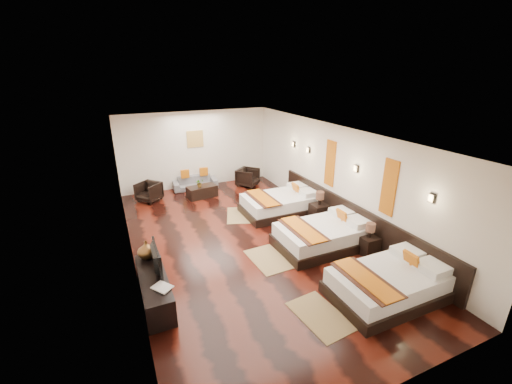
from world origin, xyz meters
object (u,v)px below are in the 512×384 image
sofa (195,183)px  coffee_table (202,192)px  nightstand_b (319,210)px  tv_console (154,288)px  bed_near (389,283)px  tv (153,259)px  bed_far (281,203)px  bed_mid (324,235)px  figurine (147,249)px  armchair_left (149,192)px  book (157,291)px  armchair_right (248,177)px  table_plant (200,183)px  nightstand_a (368,243)px

sofa → coffee_table: 0.94m
nightstand_b → tv_console: size_ratio=0.50×
nightstand_b → tv_console: 5.23m
bed_near → tv: tv is taller
bed_far → tv: (-4.15, -2.49, 0.51)m
bed_mid → figurine: bearing=175.9°
sofa → armchair_left: size_ratio=2.28×
book → figurine: bearing=90.0°
armchair_right → table_plant: bearing=152.4°
bed_far → armchair_left: bearing=143.1°
sofa → coffee_table: sofa is taller
bed_far → tv_console: size_ratio=1.28×
tv_console → book: book is taller
nightstand_b → sofa: nightstand_b is taller
armchair_right → coffee_table: armchair_right is taller
nightstand_b → bed_near: bearing=-102.1°
figurine → armchair_right: bearing=47.8°
bed_far → coffee_table: (-1.87, 2.28, -0.10)m
nightstand_b → table_plant: size_ratio=3.08×
bed_far → figurine: 4.65m
table_plant → coffee_table: bearing=27.2°
figurine → sofa: (2.33, 5.18, -0.51)m
bed_far → book: bearing=-142.8°
tv_console → bed_near: bearing=-22.8°
nightstand_b → figurine: size_ratio=2.33×
bed_far → tv_console: 4.97m
figurine → armchair_left: 4.71m
bed_near → nightstand_b: bearing=77.9°
bed_far → figurine: bearing=-155.1°
coffee_table → nightstand_b: bearing=-51.0°
bed_far → nightstand_a: size_ratio=2.83×
tv → nightstand_a: bearing=-96.4°
sofa → figurine: bearing=-110.7°
bed_near → tv_console: (-4.20, 1.76, -0.02)m
nightstand_b → figurine: bearing=-168.5°
bed_far → sofa: 3.73m
bed_far → sofa: size_ratio=1.43×
armchair_left → coffee_table: armchair_left is taller
book → armchair_left: (0.61, 5.88, -0.25)m
sofa → table_plant: size_ratio=5.54×
book → figurine: figurine is taller
bed_far → table_plant: (-1.95, 2.24, 0.24)m
sofa → nightstand_b: bearing=-54.4°
sofa → tv: bearing=-108.2°
bed_far → nightstand_a: bearing=-76.2°
coffee_table → table_plant: 0.36m
nightstand_b → book: nightstand_b is taller
bed_mid → nightstand_a: size_ratio=2.84×
coffee_table → table_plant: table_plant is taller
bed_far → tv_console: (-4.20, -2.66, -0.03)m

